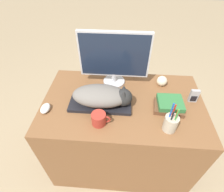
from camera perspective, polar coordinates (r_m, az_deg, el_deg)
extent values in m
plane|color=#998466|center=(1.73, 2.01, -28.55)|extent=(12.00, 12.00, 0.00)
cube|color=brown|center=(1.54, 3.01, -11.84)|extent=(1.14, 0.68, 0.77)
cube|color=black|center=(1.21, -3.80, -2.46)|extent=(0.42, 0.18, 0.02)
ellipsoid|color=#66605B|center=(1.16, -3.97, 0.11)|extent=(0.37, 0.20, 0.13)
sphere|color=#262626|center=(1.16, 3.77, -0.44)|extent=(0.12, 0.12, 0.12)
cone|color=#262626|center=(1.10, 3.86, 0.59)|extent=(0.04, 0.04, 0.05)
cone|color=#262626|center=(1.14, 3.93, 2.59)|extent=(0.04, 0.04, 0.05)
cylinder|color=#B7B7BC|center=(1.40, 0.67, 4.82)|extent=(0.17, 0.17, 0.02)
cylinder|color=#B7B7BC|center=(1.37, 0.68, 6.21)|extent=(0.04, 0.04, 0.07)
cube|color=#B7B7BC|center=(1.27, 0.76, 13.25)|extent=(0.51, 0.03, 0.34)
cube|color=#192338|center=(1.26, 0.73, 13.05)|extent=(0.48, 0.01, 0.32)
ellipsoid|color=silver|center=(1.26, -20.92, -3.75)|extent=(0.06, 0.09, 0.04)
cylinder|color=#9E2D23|center=(1.09, -4.35, -7.43)|extent=(0.09, 0.09, 0.08)
torus|color=#9E2D23|center=(1.08, -1.96, -7.59)|extent=(0.06, 0.01, 0.06)
cylinder|color=#B2A893|center=(1.10, 18.57, -8.49)|extent=(0.08, 0.08, 0.11)
cylinder|color=orange|center=(1.07, 20.07, -6.49)|extent=(0.01, 0.01, 0.13)
cylinder|color=#B21E1E|center=(1.07, 19.19, -5.55)|extent=(0.01, 0.01, 0.15)
cylinder|color=#1E47B2|center=(1.05, 18.50, -5.63)|extent=(0.01, 0.01, 0.17)
cylinder|color=black|center=(1.05, 18.76, -7.31)|extent=(0.01, 0.01, 0.13)
cylinder|color=#338C38|center=(1.05, 20.05, -6.94)|extent=(0.01, 0.01, 0.15)
sphere|color=beige|center=(1.41, 15.99, 4.75)|extent=(0.08, 0.08, 0.08)
cube|color=#99999E|center=(1.34, 25.15, 0.04)|extent=(0.06, 0.02, 0.10)
cube|color=black|center=(1.34, 25.09, -0.81)|extent=(0.04, 0.00, 0.04)
cube|color=brown|center=(1.24, 18.00, -3.57)|extent=(0.21, 0.16, 0.03)
cube|color=#2D6B38|center=(1.23, 18.51, -2.10)|extent=(0.17, 0.15, 0.03)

